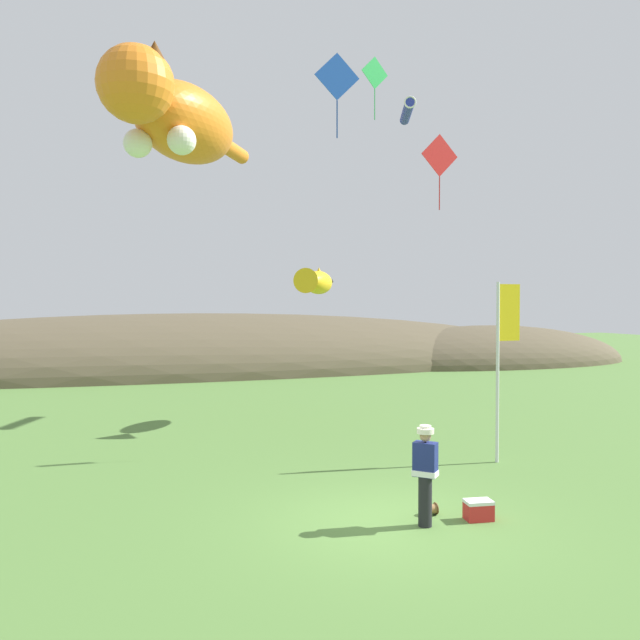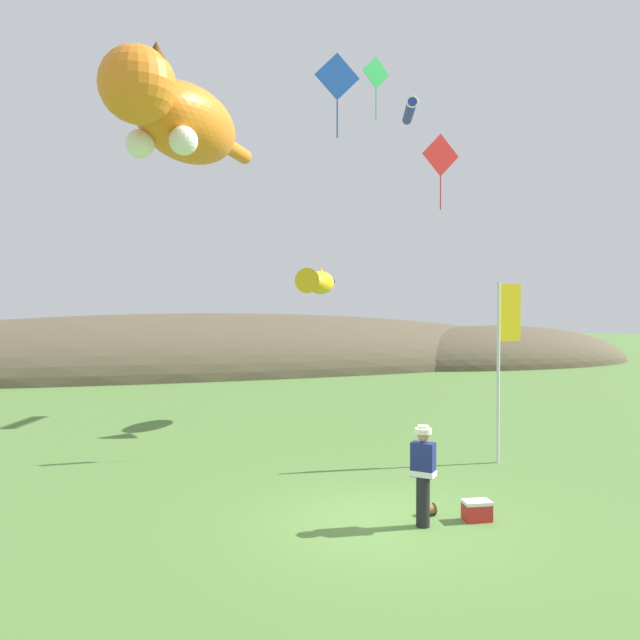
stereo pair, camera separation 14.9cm
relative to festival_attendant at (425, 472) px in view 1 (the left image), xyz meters
name	(u,v)px [view 1 (the left image)]	position (x,y,z in m)	size (l,w,h in m)	color
ground_plane	(391,522)	(-0.49, 0.36, -0.95)	(120.00, 120.00, 0.00)	#517A38
distant_hill_ridge	(251,368)	(2.81, 27.81, -0.95)	(55.24, 13.25, 6.75)	brown
festival_attendant	(425,472)	(0.00, 0.00, 0.00)	(0.48, 0.48, 1.77)	black
kite_spool	(432,509)	(0.40, 0.49, -0.84)	(0.16, 0.22, 0.22)	olive
picnic_cooler	(479,510)	(1.06, -0.02, -0.77)	(0.53, 0.39, 0.36)	red
festival_banner_pole	(503,344)	(3.95, 3.42, 1.96)	(0.66, 0.08, 4.44)	silver
kite_giant_cat	(176,119)	(-3.16, 11.34, 9.04)	(5.93, 8.53, 2.94)	orange
kite_fish_windsock	(316,282)	(1.22, 9.89, 3.69)	(2.19, 2.93, 0.90)	gold
kite_tube_streamer	(407,111)	(5.14, 11.14, 10.03)	(1.15, 2.19, 0.44)	#2633A5
kite_diamond_red	(440,156)	(3.27, 5.39, 6.96)	(1.15, 0.10, 2.05)	red
kite_diamond_green	(375,74)	(2.19, 7.33, 9.73)	(0.93, 0.23, 1.85)	green
kite_diamond_blue	(337,77)	(-0.03, 4.47, 8.38)	(1.13, 0.07, 2.03)	blue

